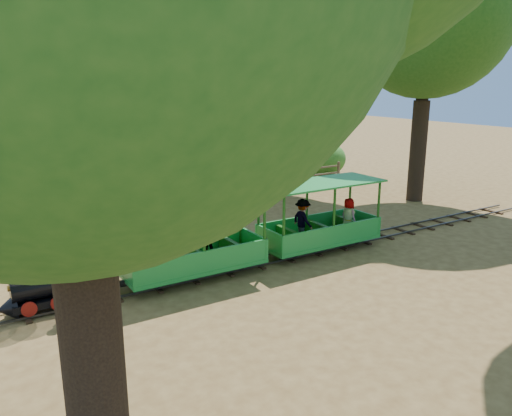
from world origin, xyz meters
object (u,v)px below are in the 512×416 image
locomotive (50,243)px  carriage_rear (319,224)px  fence (176,189)px  carriage_front (191,248)px

locomotive → carriage_rear: size_ratio=0.71×
carriage_rear → fence: size_ratio=0.22×
fence → carriage_rear: bearing=-80.9°
carriage_front → fence: 8.56m
locomotive → fence: (6.35, 7.94, -0.98)m
locomotive → fence: bearing=51.4°
carriage_front → carriage_rear: same height
locomotive → carriage_rear: 7.66m
carriage_front → locomotive: bearing=178.5°
carriage_front → carriage_rear: 4.24m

